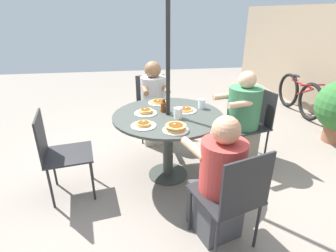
% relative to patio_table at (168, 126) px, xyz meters
% --- Properties ---
extents(ground_plane, '(12.00, 12.00, 0.00)m').
position_rel_patio_table_xyz_m(ground_plane, '(0.00, 0.00, -0.62)').
color(ground_plane, gray).
extents(patio_table, '(1.19, 1.19, 0.76)m').
position_rel_patio_table_xyz_m(patio_table, '(0.00, 0.00, 0.00)').
color(patio_table, '#383D38').
rests_on(patio_table, ground).
extents(umbrella_pole, '(0.04, 0.04, 2.35)m').
position_rel_patio_table_xyz_m(umbrella_pole, '(0.00, 0.00, 0.55)').
color(umbrella_pole, black).
rests_on(umbrella_pole, ground).
extents(patio_chair_north, '(0.49, 0.49, 0.91)m').
position_rel_patio_table_xyz_m(patio_chair_north, '(-1.14, -0.08, -0.10)').
color(patio_chair_north, '#232326').
rests_on(patio_chair_north, ground).
extents(diner_north, '(0.53, 0.38, 1.16)m').
position_rel_patio_table_xyz_m(diner_north, '(-0.96, -0.07, -0.09)').
color(diner_north, beige).
rests_on(diner_north, ground).
extents(patio_chair_east, '(0.53, 0.53, 0.91)m').
position_rel_patio_table_xyz_m(patio_chair_east, '(0.19, -1.13, -0.10)').
color(patio_chair_east, '#232326').
rests_on(patio_chair_east, ground).
extents(patio_chair_south, '(0.57, 0.57, 0.91)m').
position_rel_patio_table_xyz_m(patio_chair_south, '(1.09, 0.33, -0.10)').
color(patio_chair_south, '#232326').
rests_on(patio_chair_south, ground).
extents(diner_south, '(0.58, 0.48, 1.10)m').
position_rel_patio_table_xyz_m(diner_south, '(0.92, 0.28, -0.12)').
color(diner_south, '#3D3D42').
rests_on(diner_south, ground).
extents(patio_chair_west, '(0.55, 0.55, 0.91)m').
position_rel_patio_table_xyz_m(patio_chair_west, '(-0.26, 1.11, -0.10)').
color(patio_chair_west, '#232326').
rests_on(patio_chair_west, ground).
extents(diner_west, '(0.48, 0.57, 1.16)m').
position_rel_patio_table_xyz_m(diner_west, '(-0.22, 0.94, -0.11)').
color(diner_west, gray).
rests_on(diner_west, ground).
extents(pancake_plate_a, '(0.24, 0.24, 0.04)m').
position_rel_patio_table_xyz_m(pancake_plate_a, '(-0.08, 0.21, 0.15)').
color(pancake_plate_a, white).
rests_on(pancake_plate_a, patio_table).
extents(pancake_plate_b, '(0.24, 0.24, 0.06)m').
position_rel_patio_table_xyz_m(pancake_plate_b, '(-0.06, -0.23, 0.16)').
color(pancake_plate_b, white).
rests_on(pancake_plate_b, patio_table).
extents(pancake_plate_c, '(0.24, 0.24, 0.04)m').
position_rel_patio_table_xyz_m(pancake_plate_c, '(-0.39, -0.06, 0.15)').
color(pancake_plate_c, white).
rests_on(pancake_plate_c, patio_table).
extents(pancake_plate_d, '(0.24, 0.24, 0.07)m').
position_rel_patio_table_xyz_m(pancake_plate_d, '(0.43, 0.01, 0.17)').
color(pancake_plate_d, white).
rests_on(pancake_plate_d, patio_table).
extents(pancake_plate_e, '(0.24, 0.24, 0.05)m').
position_rel_patio_table_xyz_m(pancake_plate_e, '(0.28, -0.28, 0.16)').
color(pancake_plate_e, white).
rests_on(pancake_plate_e, patio_table).
extents(syrup_bottle, '(0.10, 0.07, 0.14)m').
position_rel_patio_table_xyz_m(syrup_bottle, '(-0.09, -0.03, 0.20)').
color(syrup_bottle, '#602D0F').
rests_on(syrup_bottle, patio_table).
extents(coffee_cup, '(0.09, 0.09, 0.11)m').
position_rel_patio_table_xyz_m(coffee_cup, '(0.11, 0.09, 0.20)').
color(coffee_cup, white).
rests_on(coffee_cup, patio_table).
extents(drinking_glass_a, '(0.08, 0.08, 0.11)m').
position_rel_patio_table_xyz_m(drinking_glass_a, '(-0.14, 0.41, 0.20)').
color(drinking_glass_a, silver).
rests_on(drinking_glass_a, patio_table).
extents(bicycle, '(1.39, 0.44, 0.69)m').
position_rel_patio_table_xyz_m(bicycle, '(-1.71, 2.72, -0.28)').
color(bicycle, black).
rests_on(bicycle, ground).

